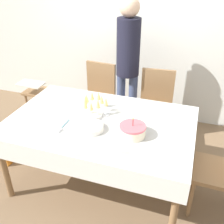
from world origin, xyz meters
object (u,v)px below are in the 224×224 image
champagne_tray (94,104)px  plate_stack_dessert (92,115)px  birthday_cake (133,130)px  gift_bag (3,154)px  dining_chair_far_left (98,97)px  person_standing (128,57)px  dining_chair_far_right (155,106)px  high_chair (37,96)px  plate_stack_main (90,127)px

champagne_tray → plate_stack_dessert: bearing=-81.5°
birthday_cake → gift_bag: bearing=178.5°
dining_chair_far_left → person_standing: size_ratio=0.55×
dining_chair_far_right → plate_stack_dessert: (-0.48, -0.84, 0.25)m
birthday_cake → person_standing: (-0.37, 1.13, 0.26)m
champagne_tray → person_standing: bearing=83.7°
high_chair → gift_bag: bearing=-89.3°
dining_chair_far_right → plate_stack_main: dining_chair_far_right is taller
dining_chair_far_right → high_chair: dining_chair_far_right is taller
plate_stack_main → plate_stack_dessert: 0.24m
dining_chair_far_right → dining_chair_far_left: bearing=-180.0°
dining_chair_far_right → person_standing: bearing=165.3°
plate_stack_main → person_standing: person_standing is taller
birthday_cake → champagne_tray: champagne_tray is taller
high_chair → dining_chair_far_right: bearing=6.0°
dining_chair_far_right → gift_bag: (-1.58, -0.99, -0.41)m
champagne_tray → gift_bag: 1.33m
person_standing → plate_stack_dessert: bearing=-95.2°
dining_chair_far_left → birthday_cake: 1.29m
gift_bag → plate_stack_main: bearing=-3.8°
person_standing → high_chair: size_ratio=2.47×
plate_stack_dessert → gift_bag: plate_stack_dessert is taller
plate_stack_main → plate_stack_dessert: plate_stack_main is taller
dining_chair_far_right → birthday_cake: 1.07m
plate_stack_main → plate_stack_dessert: bearing=107.4°
dining_chair_far_right → plate_stack_main: (-0.41, -1.07, 0.26)m
plate_stack_main → dining_chair_far_right: bearing=69.0°
dining_chair_far_right → gift_bag: 1.91m
birthday_cake → person_standing: size_ratio=0.13×
person_standing → high_chair: (-1.19, -0.27, -0.59)m
person_standing → gift_bag: size_ratio=7.54×
high_chair → gift_bag: 0.90m
dining_chair_far_left → gift_bag: size_ratio=4.13×
person_standing → gift_bag: bearing=-137.3°
person_standing → dining_chair_far_right: bearing=-14.7°
dining_chair_far_right → champagne_tray: 0.97m
person_standing → gift_bag: 1.87m
plate_stack_dessert → person_standing: 0.99m
dining_chair_far_left → plate_stack_dessert: bearing=-71.6°
birthday_cake → high_chair: size_ratio=0.32×
plate_stack_dessert → gift_bag: size_ratio=0.84×
birthday_cake → high_chair: (-1.56, 0.86, -0.33)m
dining_chair_far_left → gift_bag: dining_chair_far_left is taller
birthday_cake → person_standing: 1.22m
birthday_cake → high_chair: birthday_cake is taller
plate_stack_dessert → person_standing: person_standing is taller
champagne_tray → gift_bag: champagne_tray is taller
champagne_tray → gift_bag: size_ratio=1.38×
champagne_tray → plate_stack_main: (0.08, -0.30, -0.07)m
dining_chair_far_left → plate_stack_dessert: size_ratio=4.91×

